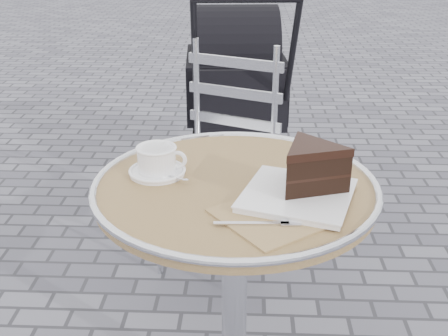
{
  "coord_description": "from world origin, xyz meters",
  "views": [
    {
      "loc": [
        0.03,
        -1.26,
        1.34
      ],
      "look_at": [
        -0.03,
        -0.01,
        0.78
      ],
      "focal_mm": 45.0,
      "sensor_mm": 36.0,
      "label": 1
    }
  ],
  "objects_px": {
    "cappuccino_set": "(158,162)",
    "bistro_chair": "(226,132)",
    "cafe_table": "(235,240)",
    "baby_stroller": "(236,96)",
    "cake_plate_set": "(308,174)"
  },
  "relations": [
    {
      "from": "cake_plate_set",
      "to": "baby_stroller",
      "type": "height_order",
      "value": "baby_stroller"
    },
    {
      "from": "cafe_table",
      "to": "bistro_chair",
      "type": "height_order",
      "value": "bistro_chair"
    },
    {
      "from": "cappuccino_set",
      "to": "bistro_chair",
      "type": "relative_size",
      "value": 0.17
    },
    {
      "from": "cafe_table",
      "to": "cappuccino_set",
      "type": "relative_size",
      "value": 4.77
    },
    {
      "from": "baby_stroller",
      "to": "cappuccino_set",
      "type": "bearing_deg",
      "value": -100.9
    },
    {
      "from": "bistro_chair",
      "to": "cafe_table",
      "type": "bearing_deg",
      "value": -63.0
    },
    {
      "from": "cake_plate_set",
      "to": "bistro_chair",
      "type": "xyz_separation_m",
      "value": [
        -0.23,
        0.9,
        -0.23
      ]
    },
    {
      "from": "bistro_chair",
      "to": "baby_stroller",
      "type": "distance_m",
      "value": 0.76
    },
    {
      "from": "cafe_table",
      "to": "baby_stroller",
      "type": "xyz_separation_m",
      "value": [
        -0.03,
        1.59,
        -0.09
      ]
    },
    {
      "from": "bistro_chair",
      "to": "baby_stroller",
      "type": "xyz_separation_m",
      "value": [
        0.02,
        0.75,
        -0.08
      ]
    },
    {
      "from": "cake_plate_set",
      "to": "baby_stroller",
      "type": "distance_m",
      "value": 1.7
    },
    {
      "from": "cappuccino_set",
      "to": "bistro_chair",
      "type": "xyz_separation_m",
      "value": [
        0.15,
        0.79,
        -0.21
      ]
    },
    {
      "from": "cafe_table",
      "to": "cake_plate_set",
      "type": "height_order",
      "value": "cake_plate_set"
    },
    {
      "from": "cappuccino_set",
      "to": "bistro_chair",
      "type": "height_order",
      "value": "bistro_chair"
    },
    {
      "from": "cake_plate_set",
      "to": "bistro_chair",
      "type": "bearing_deg",
      "value": 121.66
    }
  ]
}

